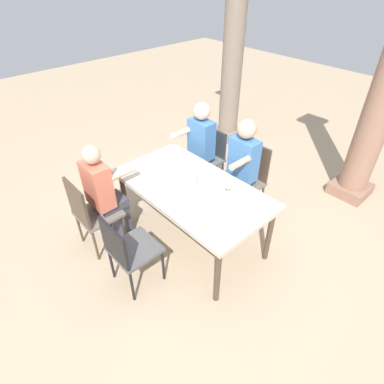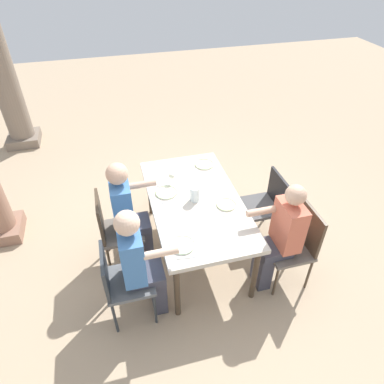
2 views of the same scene
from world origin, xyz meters
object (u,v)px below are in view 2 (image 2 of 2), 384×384
(wine_glass_2, at_px, (172,176))
(chair_mid_north, at_px, (114,227))
(chair_west_south, at_px, (296,242))
(plate_1, at_px, (226,205))
(plate_0, at_px, (182,245))
(dining_table, at_px, (196,205))
(diner_guest_third, at_px, (129,211))
(plate_2, at_px, (166,193))
(diner_man_white, at_px, (140,262))
(stone_column_far, at_px, (0,68))
(water_pitcher, at_px, (195,195))
(chair_west_north, at_px, (121,280))
(chair_mid_south, at_px, (266,202))
(plate_3, at_px, (204,165))
(diner_woman_green, at_px, (280,235))

(wine_glass_2, bearing_deg, chair_mid_north, 112.11)
(chair_west_south, height_order, plate_1, chair_west_south)
(chair_west_south, relative_size, plate_0, 3.96)
(plate_1, bearing_deg, dining_table, 59.31)
(diner_guest_third, relative_size, plate_1, 6.37)
(plate_1, bearing_deg, plate_2, 57.40)
(diner_man_white, xyz_separation_m, stone_column_far, (3.91, 1.58, 0.62))
(dining_table, height_order, plate_0, plate_0)
(diner_guest_third, relative_size, water_pitcher, 7.76)
(chair_west_north, xyz_separation_m, plate_0, (0.04, -0.60, 0.26))
(chair_west_south, bearing_deg, stone_column_far, 39.25)
(stone_column_far, distance_m, plate_0, 4.38)
(chair_mid_south, distance_m, water_pitcher, 0.97)
(plate_2, xyz_separation_m, wine_glass_2, (0.16, -0.10, 0.10))
(diner_guest_third, distance_m, plate_1, 1.03)
(water_pitcher, bearing_deg, plate_3, -25.07)
(plate_0, xyz_separation_m, wine_glass_2, (0.97, -0.11, 0.10))
(diner_man_white, xyz_separation_m, water_pitcher, (0.65, -0.69, 0.14))
(chair_mid_south, xyz_separation_m, plate_3, (0.56, 0.61, 0.28))
(diner_woman_green, relative_size, plate_3, 5.54)
(chair_mid_south, bearing_deg, plate_1, 110.95)
(plate_1, height_order, plate_2, same)
(stone_column_far, xyz_separation_m, plate_1, (-3.42, -2.57, -0.55))
(chair_west_south, bearing_deg, plate_0, 88.21)
(plate_0, relative_size, water_pitcher, 1.38)
(plate_3, bearing_deg, wine_glass_2, 119.99)
(chair_mid_south, relative_size, plate_0, 3.64)
(diner_woman_green, height_order, diner_man_white, diner_man_white)
(chair_mid_south, relative_size, plate_1, 4.13)
(diner_man_white, height_order, stone_column_far, stone_column_far)
(chair_west_south, height_order, water_pitcher, water_pitcher)
(diner_woman_green, bearing_deg, plate_3, 18.01)
(chair_mid_north, height_order, plate_3, chair_mid_north)
(chair_west_north, relative_size, plate_0, 3.70)
(chair_mid_north, bearing_deg, dining_table, -93.85)
(plate_1, relative_size, wine_glass_2, 1.42)
(chair_west_north, distance_m, plate_3, 1.75)
(diner_woman_green, relative_size, plate_0, 5.45)
(wine_glass_2, bearing_deg, dining_table, -152.56)
(chair_west_north, distance_m, chair_mid_south, 1.93)
(chair_west_north, height_order, plate_1, chair_west_north)
(chair_mid_north, bearing_deg, diner_guest_third, -89.14)
(plate_0, bearing_deg, chair_west_north, 93.59)
(plate_2, relative_size, plate_3, 1.04)
(diner_woman_green, relative_size, water_pitcher, 7.53)
(chair_west_south, relative_size, wine_glass_2, 6.38)
(chair_mid_south, height_order, water_pitcher, water_pitcher)
(diner_guest_third, bearing_deg, plate_2, -73.13)
(diner_guest_third, height_order, water_pitcher, diner_guest_third)
(chair_mid_south, xyz_separation_m, diner_man_white, (-0.71, 1.60, 0.21))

